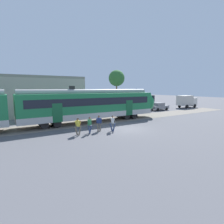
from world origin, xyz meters
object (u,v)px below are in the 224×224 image
object	(u,v)px
pedestrian_navy	(99,122)
pedestrian_white	(113,122)
box_truck	(187,101)
pedestrian_yellow	(78,125)
parked_car_black	(141,108)
pedestrian_green	(90,124)
commuter_train	(20,109)
parked_car_grey	(159,106)

from	to	relation	value
pedestrian_navy	pedestrian_white	size ratio (longest dim) A/B	1.00
pedestrian_navy	box_truck	distance (m)	29.06
pedestrian_yellow	parked_car_black	bearing A→B (deg)	30.63
pedestrian_green	parked_car_black	bearing A→B (deg)	32.63
commuter_train	pedestrian_green	xyz separation A→B (m)	(5.67, -5.34, -1.29)
pedestrian_green	parked_car_grey	xyz separation A→B (m)	(19.83, 9.55, -0.18)
pedestrian_navy	pedestrian_white	bearing A→B (deg)	-32.41
pedestrian_green	pedestrian_white	xyz separation A→B (m)	(2.40, -0.43, 0.00)
pedestrian_navy	box_truck	xyz separation A→B (m)	(27.53, 9.29, 0.58)
commuter_train	pedestrian_green	size ratio (longest dim) A/B	22.83
commuter_train	parked_car_grey	bearing A→B (deg)	9.38
parked_car_black	parked_car_grey	xyz separation A→B (m)	(4.71, -0.13, 0.00)
pedestrian_navy	pedestrian_green	bearing A→B (deg)	-165.22
box_truck	pedestrian_white	bearing A→B (deg)	-159.13
parked_car_black	commuter_train	bearing A→B (deg)	-168.19
pedestrian_yellow	pedestrian_green	size ratio (longest dim) A/B	1.00
box_truck	parked_car_grey	bearing A→B (deg)	-179.58
commuter_train	parked_car_black	bearing A→B (deg)	11.81
pedestrian_white	parked_car_grey	bearing A→B (deg)	29.80
commuter_train	parked_car_grey	xyz separation A→B (m)	(25.50, 4.21, -1.47)
pedestrian_navy	parked_car_grey	bearing A→B (deg)	26.37
commuter_train	parked_car_black	size ratio (longest dim) A/B	9.50
pedestrian_yellow	pedestrian_green	xyz separation A→B (m)	(1.18, -0.03, -0.03)
commuter_train	pedestrian_navy	world-z (taller)	commuter_train
parked_car_grey	box_truck	world-z (taller)	box_truck
commuter_train	pedestrian_yellow	distance (m)	7.06
pedestrian_navy	commuter_train	bearing A→B (deg)	143.92
parked_car_grey	pedestrian_navy	bearing A→B (deg)	-153.63
pedestrian_white	box_truck	size ratio (longest dim) A/B	0.32
commuter_train	pedestrian_green	distance (m)	7.89
pedestrian_green	pedestrian_navy	world-z (taller)	same
box_truck	commuter_train	bearing A→B (deg)	-172.92
commuter_train	pedestrian_white	bearing A→B (deg)	-35.56
pedestrian_yellow	pedestrian_navy	distance (m)	2.41
pedestrian_yellow	pedestrian_navy	xyz separation A→B (m)	(2.39, 0.29, 0.00)
parked_car_black	parked_car_grey	size ratio (longest dim) A/B	1.00
commuter_train	parked_car_black	distance (m)	21.29
pedestrian_green	commuter_train	bearing A→B (deg)	136.72
commuter_train	pedestrian_yellow	size ratio (longest dim) A/B	22.83
pedestrian_yellow	parked_car_grey	world-z (taller)	pedestrian_yellow
pedestrian_green	parked_car_grey	world-z (taller)	pedestrian_green
pedestrian_white	parked_car_black	size ratio (longest dim) A/B	0.42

